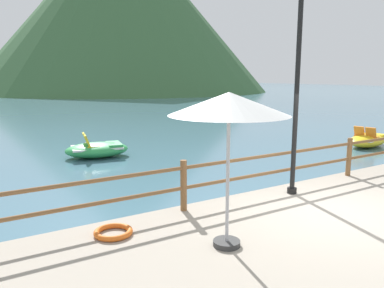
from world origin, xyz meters
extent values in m
plane|color=#477084|center=(0.00, 40.00, 0.00)|extent=(200.00, 200.00, 0.00)
cylinder|color=brown|center=(-2.38, 1.55, 0.88)|extent=(0.12, 0.12, 0.95)
cylinder|color=brown|center=(2.38, 1.55, 0.88)|extent=(0.12, 0.12, 0.95)
cylinder|color=brown|center=(0.00, 1.55, 1.21)|extent=(23.80, 0.07, 0.07)
cylinder|color=brown|center=(0.00, 1.55, 0.83)|extent=(23.80, 0.07, 0.07)
cylinder|color=black|center=(0.10, 1.24, 2.60)|extent=(0.10, 0.10, 4.39)
cylinder|color=black|center=(0.10, 1.24, 0.46)|extent=(0.20, 0.20, 0.12)
cylinder|color=#B2B2B7|center=(-2.59, -0.06, 1.40)|extent=(0.05, 0.05, 2.00)
cone|color=white|center=(-2.59, -0.06, 2.48)|extent=(1.70, 1.70, 0.32)
cylinder|color=#333333|center=(-2.59, -0.06, 0.44)|extent=(0.40, 0.40, 0.08)
torus|color=orange|center=(-3.88, 1.18, 0.45)|extent=(0.61, 0.61, 0.09)
ellipsoid|color=yellow|center=(8.37, 4.99, 0.26)|extent=(2.49, 1.58, 0.51)
cube|color=silver|center=(8.37, 4.99, 0.35)|extent=(1.95, 1.28, 0.06)
cube|color=orange|center=(8.24, 4.73, 0.42)|extent=(0.47, 0.47, 0.08)
cube|color=orange|center=(8.07, 4.69, 0.64)|extent=(0.28, 0.43, 0.43)
cube|color=orange|center=(8.15, 5.18, 0.42)|extent=(0.47, 0.47, 0.08)
cube|color=orange|center=(7.98, 5.14, 0.64)|extent=(0.28, 0.43, 0.43)
cube|color=yellow|center=(8.99, 5.11, 0.41)|extent=(0.66, 0.89, 0.12)
ellipsoid|color=green|center=(-1.74, 8.79, 0.26)|extent=(2.41, 1.77, 0.53)
cube|color=silver|center=(-1.74, 8.79, 0.35)|extent=(1.89, 1.44, 0.06)
cube|color=yellow|center=(-1.95, 8.54, 0.42)|extent=(0.47, 0.47, 0.08)
cube|color=yellow|center=(-2.13, 8.57, 0.64)|extent=(0.28, 0.43, 0.43)
cube|color=yellow|center=(-1.85, 9.09, 0.42)|extent=(0.47, 0.47, 0.08)
cube|color=yellow|center=(-2.03, 9.12, 0.64)|extent=(0.28, 0.43, 0.43)
cube|color=green|center=(-1.14, 8.68, 0.41)|extent=(0.65, 1.05, 0.12)
cone|color=#386038|center=(21.52, 65.39, 15.69)|extent=(53.97, 53.97, 31.39)
cone|color=#386038|center=(10.72, 71.39, 9.42)|extent=(29.68, 29.68, 18.83)
camera|label=1|loc=(-5.73, -4.22, 2.86)|focal=35.29mm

